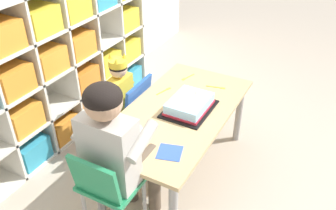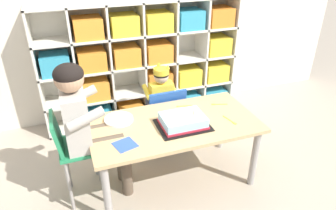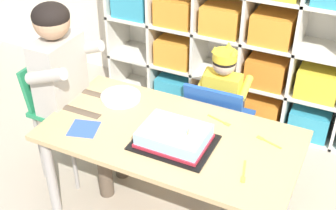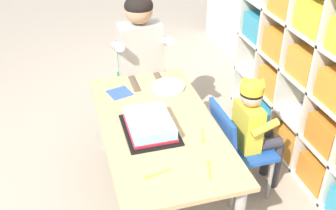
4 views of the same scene
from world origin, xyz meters
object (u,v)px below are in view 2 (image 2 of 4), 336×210
adult_helper_seated (86,118)px  fork_at_table_front_edge (218,104)px  fork_scattered_mid_table (230,121)px  fork_beside_plate_stack (186,106)px  child_with_crown (160,94)px  classroom_chair_adult_side (74,147)px  birthday_cake_on_tray (183,121)px  activity_table (173,130)px  paper_plate_stack (119,119)px  classroom_chair_blue (164,112)px

adult_helper_seated → fork_at_table_front_edge: adult_helper_seated is taller
fork_scattered_mid_table → fork_beside_plate_stack: 0.40m
adult_helper_seated → child_with_crown: bearing=-54.0°
child_with_crown → fork_at_table_front_edge: child_with_crown is taller
classroom_chair_adult_side → birthday_cake_on_tray: (0.79, -0.11, 0.12)m
activity_table → fork_beside_plate_stack: size_ratio=9.20×
child_with_crown → paper_plate_stack: 0.62m
birthday_cake_on_tray → paper_plate_stack: bearing=152.1°
adult_helper_seated → fork_beside_plate_stack: 0.84m
classroom_chair_adult_side → birthday_cake_on_tray: 0.81m
classroom_chair_blue → activity_table: bearing=78.6°
child_with_crown → fork_beside_plate_stack: size_ratio=5.83×
birthday_cake_on_tray → fork_beside_plate_stack: (0.14, 0.27, -0.03)m
birthday_cake_on_tray → fork_beside_plate_stack: bearing=62.9°
fork_beside_plate_stack → birthday_cake_on_tray: bearing=79.2°
classroom_chair_adult_side → paper_plate_stack: size_ratio=3.30×
adult_helper_seated → fork_beside_plate_stack: (0.82, 0.15, -0.13)m
activity_table → paper_plate_stack: bearing=156.6°
paper_plate_stack → fork_beside_plate_stack: (0.57, 0.04, -0.01)m
classroom_chair_blue → fork_beside_plate_stack: size_ratio=4.50×
activity_table → fork_at_table_front_edge: bearing=17.6°
paper_plate_stack → fork_beside_plate_stack: paper_plate_stack is taller
adult_helper_seated → fork_at_table_front_edge: (1.08, 0.09, -0.13)m
paper_plate_stack → fork_scattered_mid_table: 0.85m
activity_table → classroom_chair_adult_side: size_ratio=1.75×
fork_scattered_mid_table → fork_beside_plate_stack: same height
classroom_chair_blue → fork_at_table_front_edge: bearing=137.5°
classroom_chair_adult_side → fork_at_table_front_edge: size_ratio=5.40×
activity_table → child_with_crown: size_ratio=1.58×
paper_plate_stack → adult_helper_seated: bearing=-155.0°
child_with_crown → fork_scattered_mid_table: child_with_crown is taller
child_with_crown → fork_scattered_mid_table: bearing=114.5°
fork_scattered_mid_table → activity_table: bearing=61.0°
child_with_crown → fork_beside_plate_stack: bearing=104.8°
paper_plate_stack → fork_at_table_front_edge: 0.84m
fork_beside_plate_stack → child_with_crown: bearing=-57.4°
activity_table → child_with_crown: (0.08, 0.58, 0.02)m
classroom_chair_blue → child_with_crown: size_ratio=0.77×
child_with_crown → birthday_cake_on_tray: size_ratio=2.12×
fork_at_table_front_edge → activity_table: bearing=-145.0°
fork_beside_plate_stack → classroom_chair_blue: bearing=-51.6°
birthday_cake_on_tray → classroom_chair_adult_side: bearing=171.7°
classroom_chair_blue → paper_plate_stack: (-0.47, -0.30, 0.19)m
adult_helper_seated → paper_plate_stack: 0.30m
adult_helper_seated → fork_scattered_mid_table: adult_helper_seated is taller
classroom_chair_adult_side → adult_helper_seated: adult_helper_seated is taller
birthday_cake_on_tray → activity_table: bearing=128.3°
classroom_chair_blue → adult_helper_seated: bearing=28.8°
fork_scattered_mid_table → classroom_chair_blue: bearing=16.9°
classroom_chair_blue → fork_scattered_mid_table: bearing=118.4°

